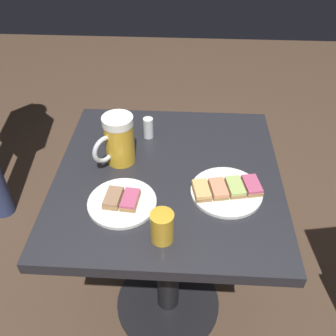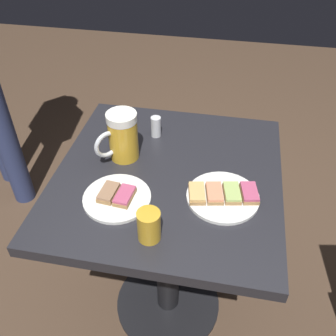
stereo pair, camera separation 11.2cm
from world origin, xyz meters
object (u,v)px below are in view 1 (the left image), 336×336
at_px(plate_near, 227,190).
at_px(salt_shaker, 148,128).
at_px(beer_glass_small, 164,227).
at_px(beer_mug, 118,140).
at_px(plate_far, 122,201).

height_order(plate_near, salt_shaker, salt_shaker).
height_order(plate_near, beer_glass_small, beer_glass_small).
xyz_separation_m(plate_near, beer_mug, (0.33, -0.13, 0.07)).
distance_m(plate_near, beer_glass_small, 0.24).
distance_m(plate_near, plate_far, 0.30).
height_order(plate_near, plate_far, same).
height_order(beer_glass_small, salt_shaker, beer_glass_small).
relative_size(beer_mug, beer_glass_small, 1.82).
distance_m(plate_near, salt_shaker, 0.36).
height_order(plate_near, beer_mug, beer_mug).
distance_m(beer_mug, salt_shaker, 0.16).
xyz_separation_m(beer_glass_small, salt_shaker, (0.08, -0.44, -0.01)).
bearing_deg(plate_far, beer_mug, -79.68).
relative_size(plate_far, beer_glass_small, 2.19).
bearing_deg(plate_near, beer_mug, -21.49).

